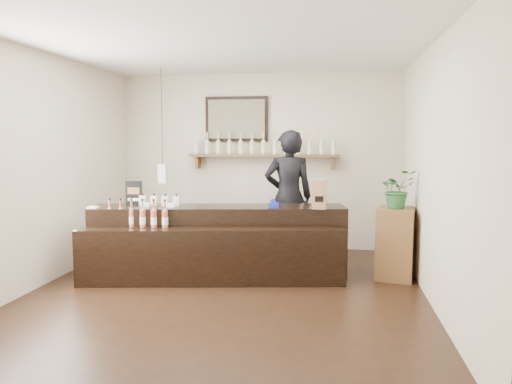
{
  "coord_description": "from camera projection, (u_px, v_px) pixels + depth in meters",
  "views": [
    {
      "loc": [
        1.19,
        -5.49,
        1.76
      ],
      "look_at": [
        0.24,
        0.7,
        1.09
      ],
      "focal_mm": 35.0,
      "sensor_mm": 36.0,
      "label": 1
    }
  ],
  "objects": [
    {
      "name": "ground",
      "position": [
        227.0,
        292.0,
        5.76
      ],
      "size": [
        5.0,
        5.0,
        0.0
      ],
      "primitive_type": "plane",
      "color": "black",
      "rests_on": "ground"
    },
    {
      "name": "room_shell",
      "position": [
        226.0,
        144.0,
        5.58
      ],
      "size": [
        5.0,
        5.0,
        5.0
      ],
      "color": "beige",
      "rests_on": "ground"
    },
    {
      "name": "back_wall_decor",
      "position": [
        248.0,
        139.0,
        7.93
      ],
      "size": [
        2.66,
        0.96,
        1.69
      ],
      "color": "brown",
      "rests_on": "ground"
    },
    {
      "name": "counter",
      "position": [
        216.0,
        245.0,
        6.33
      ],
      "size": [
        3.28,
        1.37,
        1.06
      ],
      "color": "black",
      "rests_on": "ground"
    },
    {
      "name": "promo_sign",
      "position": [
        134.0,
        193.0,
        6.54
      ],
      "size": [
        0.22,
        0.03,
        0.31
      ],
      "color": "black",
      "rests_on": "counter"
    },
    {
      "name": "paper_bag",
      "position": [
        319.0,
        194.0,
        6.13
      ],
      "size": [
        0.17,
        0.13,
        0.36
      ],
      "color": "#966948",
      "rests_on": "counter"
    },
    {
      "name": "tape_dispenser",
      "position": [
        273.0,
        204.0,
        6.26
      ],
      "size": [
        0.14,
        0.09,
        0.11
      ],
      "color": "#1A2EB6",
      "rests_on": "counter"
    },
    {
      "name": "side_cabinet",
      "position": [
        396.0,
        243.0,
        6.35
      ],
      "size": [
        0.56,
        0.69,
        0.89
      ],
      "color": "brown",
      "rests_on": "ground"
    },
    {
      "name": "potted_plant",
      "position": [
        397.0,
        189.0,
        6.27
      ],
      "size": [
        0.56,
        0.53,
        0.49
      ],
      "primitive_type": "imported",
      "rotation": [
        0.0,
        0.0,
        0.46
      ],
      "color": "#265F2D",
      "rests_on": "side_cabinet"
    },
    {
      "name": "shopkeeper",
      "position": [
        289.0,
        188.0,
        7.09
      ],
      "size": [
        0.87,
        0.67,
        2.13
      ],
      "primitive_type": "imported",
      "rotation": [
        0.0,
        0.0,
        3.37
      ],
      "color": "black",
      "rests_on": "ground"
    }
  ]
}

